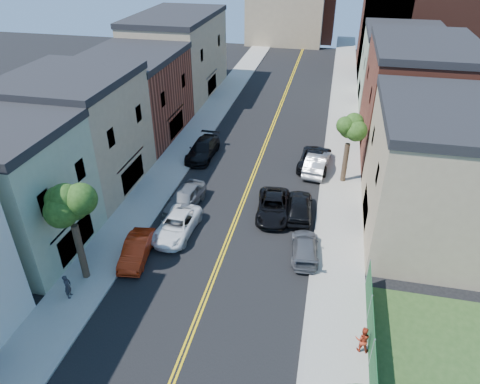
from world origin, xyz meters
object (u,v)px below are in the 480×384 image
Objects in this scene: silver_car_right at (317,163)px; pedestrian_left at (68,286)px; black_suv_lane at (273,207)px; black_car_right at (299,206)px; grey_car_left at (185,198)px; pedestrian_right at (363,339)px; grey_car_right at (305,248)px; white_pickup at (177,225)px; red_sedan at (137,250)px; black_car_left at (203,149)px; dark_car_right_far at (315,158)px.

silver_car_right is 3.22× the size of pedestrian_left.
black_suv_lane is at bearing -54.00° from pedestrian_left.
grey_car_left is at bearing 1.68° from black_car_right.
pedestrian_left is (-13.45, -19.29, 0.10)m from silver_car_right.
black_suv_lane is 13.35m from pedestrian_right.
pedestrian_right reaches higher than silver_car_right.
grey_car_right is 4.84m from black_car_right.
white_pickup is 3.49m from grey_car_left.
pedestrian_left is at bearing -102.26° from grey_car_left.
white_pickup is at bearing -39.97° from pedestrian_left.
black_car_left is at bearing 82.29° from red_sedan.
red_sedan is 15.30m from pedestrian_right.
red_sedan is 6.77m from grey_car_left.
grey_car_left is 9.01m from black_car_left.
grey_car_right is at bearing 96.42° from silver_car_right.
red_sedan is at bearing 60.31° from dark_car_right_far.
red_sedan is 2.70× the size of pedestrian_right.
black_car_left is at bearing 128.55° from black_suv_lane.
white_pickup is at bearing -28.84° from pedestrian_right.
pedestrian_left is at bearing 1.48° from pedestrian_right.
black_car_right reaches higher than dark_car_right_far.
black_car_right is 0.91× the size of black_suv_lane.
white_pickup is 3.23× the size of pedestrian_right.
black_car_right is at bearing 90.19° from dark_car_right_far.
dark_car_right_far is (0.60, 8.51, -0.02)m from black_car_right.
black_suv_lane is (8.16, -8.48, -0.08)m from black_car_left.
pedestrian_right reaches higher than black_suv_lane.
grey_car_left is 12.86m from silver_car_right.
dark_car_right_far is at bearing 57.09° from white_pickup.
grey_car_left is 9.01m from black_car_right.
dark_car_right_far reaches higher than black_suv_lane.
red_sedan is 0.75× the size of dark_car_right_far.
silver_car_right is (9.82, 8.30, -0.00)m from grey_car_left.
red_sedan is 11.34m from grey_car_right.
grey_car_left is 0.97× the size of silver_car_right.
silver_car_right is 1.07m from dark_car_right_far.
black_suv_lane is (6.46, 3.90, 0.01)m from white_pickup.
white_pickup is at bearing -154.26° from black_suv_lane.
grey_car_left is at bearing -29.43° from pedestrian_left.
silver_car_right is (0.00, 12.23, 0.21)m from grey_car_right.
black_suv_lane is at bearing -62.44° from grey_car_right.
grey_car_right is at bearing -73.45° from pedestrian_left.
red_sedan is at bearing 8.60° from grey_car_right.
pedestrian_left is at bearing -116.42° from white_pickup.
red_sedan is 12.62m from black_car_right.
pedestrian_right is (6.44, -11.69, 0.22)m from black_suv_lane.
white_pickup is at bearing 58.05° from silver_car_right.
black_car_right is (8.98, 0.83, -0.04)m from grey_car_left.
black_car_left is at bearing 100.20° from white_pickup.
grey_car_left is 3.12× the size of pedestrian_right.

